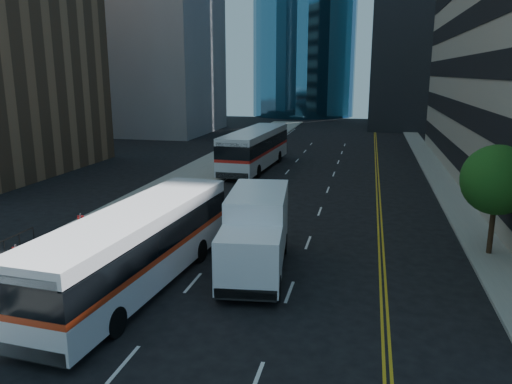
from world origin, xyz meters
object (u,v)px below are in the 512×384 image
bus_front (138,246)px  box_truck (256,232)px  street_tree (497,180)px  bus_rear (255,148)px

bus_front → box_truck: box_truck is taller
street_tree → box_truck: 11.24m
street_tree → box_truck: bearing=-157.7°
street_tree → bus_front: size_ratio=0.41×
bus_rear → street_tree: bearing=-47.8°
bus_rear → bus_front: bearing=-84.5°
bus_rear → box_truck: bus_rear is taller
bus_rear → box_truck: (5.35, -23.31, -0.10)m
street_tree → bus_front: 16.10m
street_tree → bus_rear: (-15.60, 19.10, -1.77)m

